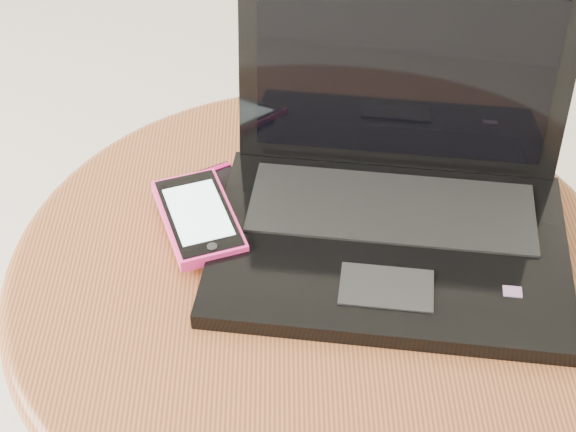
{
  "coord_description": "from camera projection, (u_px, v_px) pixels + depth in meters",
  "views": [
    {
      "loc": [
        -0.05,
        -0.48,
        1.05
      ],
      "look_at": [
        -0.04,
        0.1,
        0.52
      ],
      "focal_mm": 54.8,
      "sensor_mm": 36.0,
      "label": 1
    }
  ],
  "objects": [
    {
      "name": "table",
      "position": [
        314.0,
        332.0,
        0.88
      ],
      "size": [
        0.58,
        0.58,
        0.46
      ],
      "color": "#572815",
      "rests_on": "ground"
    },
    {
      "name": "laptop",
      "position": [
        393.0,
        196.0,
        0.83
      ],
      "size": [
        0.36,
        0.3,
        0.22
      ],
      "color": "black",
      "rests_on": "table"
    },
    {
      "name": "phone_black",
      "position": [
        226.0,
        205.0,
        0.87
      ],
      "size": [
        0.11,
        0.13,
        0.01
      ],
      "color": "black",
      "rests_on": "table"
    },
    {
      "name": "phone_pink",
      "position": [
        198.0,
        217.0,
        0.84
      ],
      "size": [
        0.1,
        0.13,
        0.01
      ],
      "color": "#FD2F86",
      "rests_on": "phone_black"
    }
  ]
}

